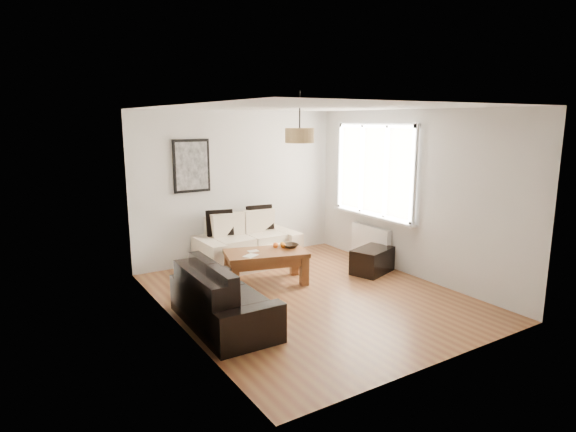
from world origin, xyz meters
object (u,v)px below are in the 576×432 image
loveseat_cream (248,241)px  coffee_table (266,267)px  ottoman (372,261)px  sofa_leather (223,297)px

loveseat_cream → coffee_table: bearing=-102.2°
coffee_table → ottoman: (1.71, -0.48, -0.05)m
loveseat_cream → sofa_leather: loveseat_cream is taller
loveseat_cream → sofa_leather: (-1.36, -2.00, -0.06)m
sofa_leather → ottoman: 2.94m
sofa_leather → ottoman: (2.88, 0.56, -0.15)m
sofa_leather → coffee_table: 1.57m
loveseat_cream → ottoman: (1.52, -1.44, -0.22)m
coffee_table → ottoman: 1.77m
sofa_leather → coffee_table: sofa_leather is taller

